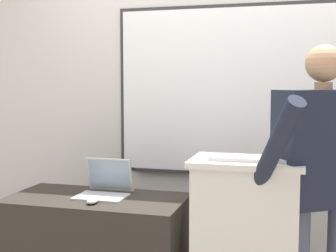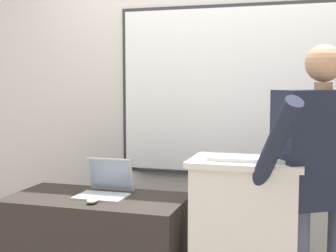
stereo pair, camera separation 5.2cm
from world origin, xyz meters
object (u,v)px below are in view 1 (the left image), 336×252
Objects in this scene: computer_mouse_by_laptop at (93,201)px; wireless_keyboard at (251,159)px; person_presenter at (321,177)px; laptop at (106,184)px.

wireless_keyboard is at bearing 0.92° from computer_mouse_by_laptop.
wireless_keyboard is at bearing 162.49° from person_presenter.
laptop is (-1.25, 0.11, -0.13)m from person_presenter.
person_presenter is 0.37m from wireless_keyboard.
laptop is 0.23m from computer_mouse_by_laptop.
wireless_keyboard reaches higher than computer_mouse_by_laptop.
person_presenter reaches higher than laptop.
person_presenter is 1.26m from laptop.
wireless_keyboard reaches higher than laptop.
laptop is at bearing 93.07° from computer_mouse_by_laptop.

